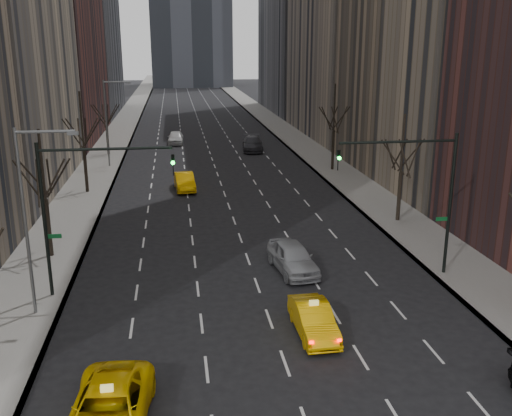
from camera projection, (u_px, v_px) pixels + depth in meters
name	position (u px, v px, depth m)	size (l,w,h in m)	color
sidewalk_left	(120.00, 132.00, 84.68)	(4.50, 320.00, 0.15)	slate
sidewalk_right	(281.00, 129.00, 88.03)	(4.50, 320.00, 0.15)	slate
tree_lw_b	(46.00, 200.00, 34.25)	(3.36, 3.50, 7.82)	black
tree_lw_c	(84.00, 148.00, 49.38)	(3.36, 3.50, 8.74)	black
tree_lw_d	(107.00, 125.00, 66.63)	(3.36, 3.50, 7.36)	black
tree_rw_b	(401.00, 173.00, 41.33)	(3.36, 3.50, 7.82)	black
tree_rw_c	(334.00, 132.00, 58.36)	(3.36, 3.50, 8.74)	black
traffic_mast_left	(77.00, 195.00, 28.45)	(6.69, 0.39, 8.00)	black
traffic_mast_right	(423.00, 182.00, 30.94)	(6.69, 0.39, 8.00)	black
streetlight_near	(31.00, 204.00, 26.27)	(2.83, 0.22, 9.00)	slate
streetlight_far	(109.00, 115.00, 59.56)	(2.83, 0.22, 9.00)	slate
taxi_suv	(108.00, 412.00, 19.21)	(2.63, 5.71, 1.59)	yellow
taxi_sedan	(313.00, 319.00, 25.80)	(1.52, 4.36, 1.44)	#FFB905
silver_sedan_ahead	(293.00, 257.00, 32.95)	(2.02, 5.01, 1.71)	#9A9CA1
far_taxi	(185.00, 182.00, 51.38)	(1.64, 4.69, 1.55)	#FFB305
far_suv_grey	(253.00, 144.00, 70.32)	(2.40, 5.91, 1.72)	#2F2E34
far_car_white	(176.00, 138.00, 75.04)	(1.99, 4.96, 1.69)	silver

